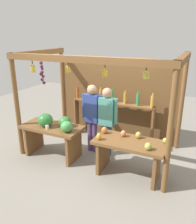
# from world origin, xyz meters

# --- Properties ---
(ground_plane) EXTENTS (12.00, 12.00, 0.00)m
(ground_plane) POSITION_xyz_m (0.00, 0.00, 0.00)
(ground_plane) COLOR gray
(ground_plane) RESTS_ON ground
(market_stall) EXTENTS (3.29, 1.87, 2.24)m
(market_stall) POSITION_xyz_m (-0.01, 0.41, 1.30)
(market_stall) COLOR brown
(market_stall) RESTS_ON ground
(fruit_counter_left) EXTENTS (1.33, 0.64, 1.01)m
(fruit_counter_left) POSITION_xyz_m (-0.82, -0.68, 0.64)
(fruit_counter_left) COLOR brown
(fruit_counter_left) RESTS_ON ground
(fruit_counter_right) EXTENTS (1.34, 0.64, 0.85)m
(fruit_counter_right) POSITION_xyz_m (0.87, -0.66, 0.54)
(fruit_counter_right) COLOR brown
(fruit_counter_right) RESTS_ON ground
(bottle_shelf_unit) EXTENTS (2.11, 0.22, 1.36)m
(bottle_shelf_unit) POSITION_xyz_m (0.00, 0.66, 0.82)
(bottle_shelf_unit) COLOR brown
(bottle_shelf_unit) RESTS_ON ground
(vendor_man) EXTENTS (0.48, 0.21, 1.57)m
(vendor_man) POSITION_xyz_m (-0.18, -0.10, 0.94)
(vendor_man) COLOR #58416F
(vendor_man) RESTS_ON ground
(vendor_woman) EXTENTS (0.48, 0.21, 1.54)m
(vendor_woman) POSITION_xyz_m (0.18, -0.11, 0.92)
(vendor_woman) COLOR navy
(vendor_woman) RESTS_ON ground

